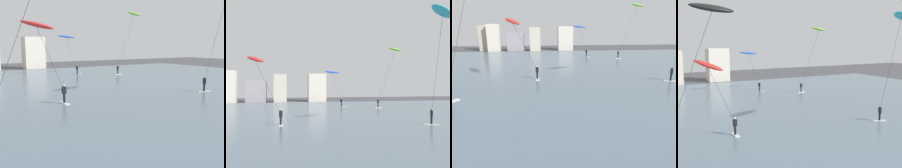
# 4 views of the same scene
# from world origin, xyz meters

# --- Properties ---
(water_bay) EXTENTS (84.00, 52.00, 0.10)m
(water_bay) POSITION_xyz_m (0.00, 30.79, 0.05)
(water_bay) COLOR slate
(water_bay) RESTS_ON ground
(kitesurfer_cyan) EXTENTS (3.94, 4.69, 11.02)m
(kitesurfer_cyan) POSITION_xyz_m (13.40, 18.28, 10.08)
(kitesurfer_cyan) COLOR silver
(kitesurfer_cyan) RESTS_ON water_bay
(kitesurfer_black) EXTENTS (5.06, 2.39, 10.56)m
(kitesurfer_black) POSITION_xyz_m (-5.09, 15.54, 8.85)
(kitesurfer_black) COLOR silver
(kitesurfer_black) RESTS_ON water_bay
(kitesurfer_lime) EXTENTS (4.98, 1.54, 10.62)m
(kitesurfer_lime) POSITION_xyz_m (17.69, 38.89, 8.86)
(kitesurfer_lime) COLOR silver
(kitesurfer_lime) RESTS_ON water_bay
(kitesurfer_red) EXTENTS (3.85, 3.61, 7.02)m
(kitesurfer_red) POSITION_xyz_m (-3.18, 22.66, 6.07)
(kitesurfer_red) COLOR silver
(kitesurfer_red) RESTS_ON water_bay
(kitesurfer_blue) EXTENTS (3.69, 1.90, 6.73)m
(kitesurfer_blue) POSITION_xyz_m (8.09, 43.87, 5.83)
(kitesurfer_blue) COLOR silver
(kitesurfer_blue) RESTS_ON water_bay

